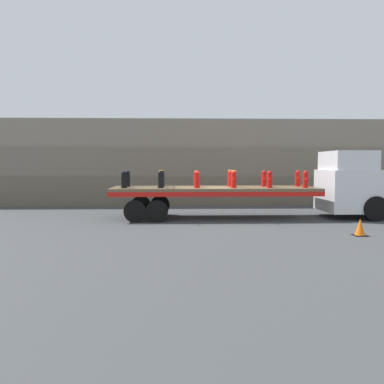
{
  "coord_description": "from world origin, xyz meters",
  "views": [
    {
      "loc": [
        -1.53,
        -16.72,
        2.4
      ],
      "look_at": [
        -1.0,
        0.0,
        1.18
      ],
      "focal_mm": 35.0,
      "sensor_mm": 36.0,
      "label": 1
    }
  ],
  "objects_px": {
    "fire_hydrant_black_far_1": "(162,179)",
    "fire_hydrant_red_near_3": "(234,180)",
    "fire_hydrant_red_far_5": "(298,179)",
    "fire_hydrant_red_far_3": "(230,179)",
    "fire_hydrant_red_near_4": "(270,180)",
    "fire_hydrant_black_near_0": "(124,180)",
    "truck_cab": "(354,184)",
    "fire_hydrant_black_near_1": "(161,180)",
    "flatbed_trailer": "(198,194)",
    "fire_hydrant_red_far_4": "(264,179)",
    "fire_hydrant_black_far_0": "(127,179)",
    "fire_hydrant_red_near_2": "(197,180)",
    "fire_hydrant_red_near_5": "(306,180)",
    "traffic_cone": "(360,227)",
    "fire_hydrant_red_far_2": "(196,179)"
  },
  "relations": [
    {
      "from": "fire_hydrant_black_far_1",
      "to": "fire_hydrant_red_near_4",
      "type": "xyz_separation_m",
      "value": [
        4.75,
        -1.11,
        0.0
      ]
    },
    {
      "from": "fire_hydrant_black_far_0",
      "to": "fire_hydrant_red_near_5",
      "type": "distance_m",
      "value": 7.99
    },
    {
      "from": "fire_hydrant_black_near_1",
      "to": "fire_hydrant_red_near_4",
      "type": "bearing_deg",
      "value": 0.0
    },
    {
      "from": "fire_hydrant_red_far_2",
      "to": "traffic_cone",
      "type": "bearing_deg",
      "value": -42.69
    },
    {
      "from": "fire_hydrant_black_near_0",
      "to": "fire_hydrant_red_near_5",
      "type": "bearing_deg",
      "value": 0.0
    },
    {
      "from": "fire_hydrant_red_far_2",
      "to": "fire_hydrant_red_near_2",
      "type": "bearing_deg",
      "value": -90.0
    },
    {
      "from": "fire_hydrant_red_near_4",
      "to": "fire_hydrant_black_far_1",
      "type": "bearing_deg",
      "value": 166.89
    },
    {
      "from": "fire_hydrant_red_near_4",
      "to": "traffic_cone",
      "type": "xyz_separation_m",
      "value": [
        2.18,
        -3.83,
        -1.47
      ]
    },
    {
      "from": "fire_hydrant_red_near_2",
      "to": "fire_hydrant_red_near_4",
      "type": "bearing_deg",
      "value": 0.0
    },
    {
      "from": "fire_hydrant_black_near_1",
      "to": "fire_hydrant_red_far_5",
      "type": "bearing_deg",
      "value": 9.91
    },
    {
      "from": "fire_hydrant_black_near_1",
      "to": "flatbed_trailer",
      "type": "bearing_deg",
      "value": 18.61
    },
    {
      "from": "fire_hydrant_black_near_0",
      "to": "fire_hydrant_red_near_4",
      "type": "xyz_separation_m",
      "value": [
        6.33,
        0.0,
        0.0
      ]
    },
    {
      "from": "fire_hydrant_red_near_2",
      "to": "fire_hydrant_red_far_3",
      "type": "xyz_separation_m",
      "value": [
        1.58,
        1.11,
        0.0
      ]
    },
    {
      "from": "fire_hydrant_black_near_0",
      "to": "fire_hydrant_red_near_5",
      "type": "distance_m",
      "value": 7.91
    },
    {
      "from": "traffic_cone",
      "to": "fire_hydrant_black_near_1",
      "type": "bearing_deg",
      "value": 151.09
    },
    {
      "from": "fire_hydrant_red_far_2",
      "to": "fire_hydrant_red_near_5",
      "type": "xyz_separation_m",
      "value": [
        4.75,
        -1.11,
        0.0
      ]
    },
    {
      "from": "fire_hydrant_black_near_1",
      "to": "fire_hydrant_red_near_3",
      "type": "bearing_deg",
      "value": 0.0
    },
    {
      "from": "fire_hydrant_red_near_5",
      "to": "traffic_cone",
      "type": "xyz_separation_m",
      "value": [
        0.6,
        -3.83,
        -1.47
      ]
    },
    {
      "from": "fire_hydrant_black_near_1",
      "to": "fire_hydrant_red_far_4",
      "type": "xyz_separation_m",
      "value": [
        4.75,
        1.11,
        0.0
      ]
    },
    {
      "from": "fire_hydrant_black_near_0",
      "to": "fire_hydrant_black_near_1",
      "type": "relative_size",
      "value": 1.0
    },
    {
      "from": "fire_hydrant_red_near_4",
      "to": "fire_hydrant_red_far_4",
      "type": "distance_m",
      "value": 1.11
    },
    {
      "from": "flatbed_trailer",
      "to": "fire_hydrant_black_far_0",
      "type": "bearing_deg",
      "value": 170.27
    },
    {
      "from": "flatbed_trailer",
      "to": "fire_hydrant_red_far_3",
      "type": "distance_m",
      "value": 1.74
    },
    {
      "from": "flatbed_trailer",
      "to": "fire_hydrant_black_near_1",
      "type": "relative_size",
      "value": 12.23
    },
    {
      "from": "fire_hydrant_red_near_3",
      "to": "fire_hydrant_red_near_4",
      "type": "relative_size",
      "value": 1.0
    },
    {
      "from": "fire_hydrant_black_far_0",
      "to": "fire_hydrant_red_near_3",
      "type": "distance_m",
      "value": 4.87
    },
    {
      "from": "flatbed_trailer",
      "to": "traffic_cone",
      "type": "relative_size",
      "value": 15.67
    },
    {
      "from": "fire_hydrant_black_near_0",
      "to": "fire_hydrant_black_far_0",
      "type": "relative_size",
      "value": 1.0
    },
    {
      "from": "truck_cab",
      "to": "fire_hydrant_black_near_1",
      "type": "relative_size",
      "value": 4.04
    },
    {
      "from": "traffic_cone",
      "to": "fire_hydrant_red_far_4",
      "type": "bearing_deg",
      "value": 113.88
    },
    {
      "from": "fire_hydrant_red_near_3",
      "to": "fire_hydrant_red_far_5",
      "type": "height_order",
      "value": "same"
    },
    {
      "from": "truck_cab",
      "to": "traffic_cone",
      "type": "xyz_separation_m",
      "value": [
        -1.8,
        -4.38,
        -1.23
      ]
    },
    {
      "from": "fire_hydrant_black_near_0",
      "to": "flatbed_trailer",
      "type": "bearing_deg",
      "value": 9.73
    },
    {
      "from": "fire_hydrant_black_far_1",
      "to": "traffic_cone",
      "type": "distance_m",
      "value": 8.63
    },
    {
      "from": "fire_hydrant_black_near_0",
      "to": "fire_hydrant_red_far_3",
      "type": "height_order",
      "value": "same"
    },
    {
      "from": "fire_hydrant_black_far_1",
      "to": "fire_hydrant_red_near_3",
      "type": "bearing_deg",
      "value": -19.26
    },
    {
      "from": "fire_hydrant_black_far_0",
      "to": "fire_hydrant_black_far_1",
      "type": "distance_m",
      "value": 1.58
    },
    {
      "from": "fire_hydrant_black_far_1",
      "to": "traffic_cone",
      "type": "bearing_deg",
      "value": -35.44
    },
    {
      "from": "fire_hydrant_black_far_0",
      "to": "fire_hydrant_red_far_5",
      "type": "bearing_deg",
      "value": 0.0
    },
    {
      "from": "fire_hydrant_red_far_4",
      "to": "fire_hydrant_red_far_5",
      "type": "distance_m",
      "value": 1.58
    },
    {
      "from": "fire_hydrant_black_far_0",
      "to": "fire_hydrant_red_far_5",
      "type": "height_order",
      "value": "same"
    },
    {
      "from": "fire_hydrant_red_near_3",
      "to": "fire_hydrant_red_far_4",
      "type": "distance_m",
      "value": 1.93
    },
    {
      "from": "fire_hydrant_black_far_0",
      "to": "flatbed_trailer",
      "type": "bearing_deg",
      "value": -9.73
    },
    {
      "from": "fire_hydrant_red_far_2",
      "to": "fire_hydrant_red_far_5",
      "type": "bearing_deg",
      "value": 0.0
    },
    {
      "from": "fire_hydrant_black_near_0",
      "to": "fire_hydrant_red_far_5",
      "type": "relative_size",
      "value": 1.0
    },
    {
      "from": "fire_hydrant_black_near_1",
      "to": "fire_hydrant_red_near_4",
      "type": "relative_size",
      "value": 1.0
    },
    {
      "from": "fire_hydrant_red_far_3",
      "to": "fire_hydrant_red_far_5",
      "type": "bearing_deg",
      "value": 0.0
    },
    {
      "from": "flatbed_trailer",
      "to": "fire_hydrant_red_near_2",
      "type": "bearing_deg",
      "value": -96.09
    },
    {
      "from": "fire_hydrant_black_near_0",
      "to": "fire_hydrant_red_far_5",
      "type": "bearing_deg",
      "value": 7.95
    },
    {
      "from": "fire_hydrant_red_near_3",
      "to": "fire_hydrant_red_far_3",
      "type": "bearing_deg",
      "value": 90.0
    }
  ]
}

